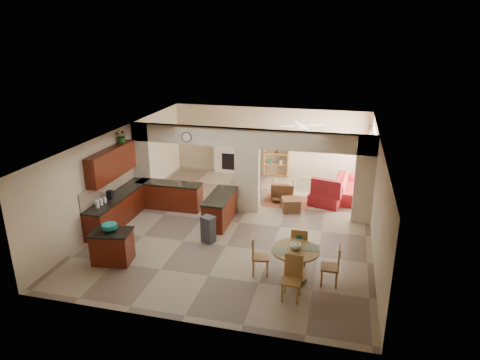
% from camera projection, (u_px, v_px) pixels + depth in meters
% --- Properties ---
extents(floor, '(10.00, 10.00, 0.00)m').
position_uv_depth(floor, '(240.00, 222.00, 13.51)').
color(floor, gray).
rests_on(floor, ground).
extents(ceiling, '(10.00, 10.00, 0.00)m').
position_uv_depth(ceiling, '(240.00, 136.00, 12.57)').
color(ceiling, white).
rests_on(ceiling, wall_back).
extents(wall_back, '(8.00, 0.00, 8.00)m').
position_uv_depth(wall_back, '(269.00, 141.00, 17.61)').
color(wall_back, tan).
rests_on(wall_back, floor).
extents(wall_front, '(8.00, 0.00, 8.00)m').
position_uv_depth(wall_front, '(178.00, 263.00, 8.47)').
color(wall_front, tan).
rests_on(wall_front, floor).
extents(wall_left, '(0.00, 10.00, 10.00)m').
position_uv_depth(wall_left, '(121.00, 171.00, 13.95)').
color(wall_left, tan).
rests_on(wall_left, floor).
extents(wall_right, '(0.00, 10.00, 10.00)m').
position_uv_depth(wall_right, '(376.00, 192.00, 12.13)').
color(wall_right, tan).
rests_on(wall_right, floor).
extents(partition_left_pier, '(0.60, 0.25, 2.80)m').
position_uv_depth(partition_left_pier, '(143.00, 163.00, 14.80)').
color(partition_left_pier, tan).
rests_on(partition_left_pier, floor).
extents(partition_center_pier, '(0.80, 0.25, 2.20)m').
position_uv_depth(partition_center_pier, '(247.00, 180.00, 14.06)').
color(partition_center_pier, tan).
rests_on(partition_center_pier, floor).
extents(partition_right_pier, '(0.60, 0.25, 2.80)m').
position_uv_depth(partition_right_pier, '(364.00, 180.00, 13.11)').
color(partition_right_pier, tan).
rests_on(partition_right_pier, floor).
extents(partition_header, '(8.00, 0.25, 0.60)m').
position_uv_depth(partition_header, '(247.00, 138.00, 13.59)').
color(partition_header, tan).
rests_on(partition_header, partition_center_pier).
extents(kitchen_counter, '(2.52, 3.29, 1.48)m').
position_uv_depth(kitchen_counter, '(141.00, 202.00, 13.87)').
color(kitchen_counter, '#3B0906').
rests_on(kitchen_counter, floor).
extents(upper_cabinets, '(0.35, 2.40, 0.90)m').
position_uv_depth(upper_cabinets, '(112.00, 163.00, 13.01)').
color(upper_cabinets, '#3B0906').
rests_on(upper_cabinets, wall_left).
extents(peninsula, '(0.70, 1.85, 0.91)m').
position_uv_depth(peninsula, '(220.00, 209.00, 13.39)').
color(peninsula, '#3B0906').
rests_on(peninsula, floor).
extents(wall_clock, '(0.34, 0.03, 0.34)m').
position_uv_depth(wall_clock, '(187.00, 137.00, 13.93)').
color(wall_clock, '#4F341A').
rests_on(wall_clock, partition_header).
extents(rug, '(1.60, 1.30, 0.01)m').
position_uv_depth(rug, '(287.00, 201.00, 15.15)').
color(rug, '#9A4C38').
rests_on(rug, floor).
extents(fireplace, '(1.60, 0.35, 1.20)m').
position_uv_depth(fireplace, '(231.00, 158.00, 18.09)').
color(fireplace, silver).
rests_on(fireplace, floor).
extents(shelving_unit, '(1.00, 0.32, 1.80)m').
position_uv_depth(shelving_unit, '(276.00, 155.00, 17.54)').
color(shelving_unit, '#A26D38').
rests_on(shelving_unit, floor).
extents(window_a, '(0.02, 0.90, 1.90)m').
position_uv_depth(window_a, '(371.00, 174.00, 14.30)').
color(window_a, white).
rests_on(window_a, wall_right).
extents(window_b, '(0.02, 0.90, 1.90)m').
position_uv_depth(window_b, '(369.00, 160.00, 15.86)').
color(window_b, white).
rests_on(window_b, wall_right).
extents(glazed_door, '(0.02, 0.70, 2.10)m').
position_uv_depth(glazed_door, '(370.00, 170.00, 15.13)').
color(glazed_door, white).
rests_on(glazed_door, wall_right).
extents(drape_a_left, '(0.10, 0.28, 2.30)m').
position_uv_depth(drape_a_left, '(371.00, 179.00, 13.76)').
color(drape_a_left, '#441C1B').
rests_on(drape_a_left, wall_right).
extents(drape_a_right, '(0.10, 0.28, 2.30)m').
position_uv_depth(drape_a_right, '(369.00, 168.00, 14.86)').
color(drape_a_right, '#441C1B').
rests_on(drape_a_right, wall_right).
extents(drape_b_left, '(0.10, 0.28, 2.30)m').
position_uv_depth(drape_b_left, '(369.00, 164.00, 15.32)').
color(drape_b_left, '#441C1B').
rests_on(drape_b_left, wall_right).
extents(drape_b_right, '(0.10, 0.28, 2.30)m').
position_uv_depth(drape_b_right, '(368.00, 155.00, 16.42)').
color(drape_b_right, '#441C1B').
rests_on(drape_b_right, wall_right).
extents(ceiling_fan, '(1.00, 1.00, 0.10)m').
position_uv_depth(ceiling_fan, '(302.00, 126.00, 15.06)').
color(ceiling_fan, white).
rests_on(ceiling_fan, ceiling).
extents(kitchen_island, '(1.11, 0.87, 0.88)m').
position_uv_depth(kitchen_island, '(112.00, 246.00, 11.10)').
color(kitchen_island, '#3B0906').
rests_on(kitchen_island, floor).
extents(teal_bowl, '(0.39, 0.39, 0.18)m').
position_uv_depth(teal_bowl, '(110.00, 227.00, 10.96)').
color(teal_bowl, '#128073').
rests_on(teal_bowl, kitchen_island).
extents(trash_can, '(0.42, 0.39, 0.73)m').
position_uv_depth(trash_can, '(208.00, 230.00, 12.16)').
color(trash_can, '#303032').
rests_on(trash_can, floor).
extents(dining_table, '(1.17, 1.17, 0.80)m').
position_uv_depth(dining_table, '(295.00, 259.00, 10.30)').
color(dining_table, '#A26D38').
rests_on(dining_table, floor).
extents(fruit_bowl, '(0.28, 0.28, 0.15)m').
position_uv_depth(fruit_bowl, '(295.00, 246.00, 10.22)').
color(fruit_bowl, '#8EBE28').
rests_on(fruit_bowl, dining_table).
extents(sofa, '(2.44, 1.10, 0.69)m').
position_uv_depth(sofa, '(349.00, 187.00, 15.54)').
color(sofa, maroon).
rests_on(sofa, floor).
extents(chaise, '(1.22, 1.08, 0.41)m').
position_uv_depth(chaise, '(326.00, 199.00, 14.80)').
color(chaise, maroon).
rests_on(chaise, floor).
extents(armchair, '(0.83, 0.85, 0.72)m').
position_uv_depth(armchair, '(283.00, 191.00, 15.17)').
color(armchair, maroon).
rests_on(armchair, floor).
extents(ottoman, '(0.73, 0.73, 0.43)m').
position_uv_depth(ottoman, '(291.00, 205.00, 14.33)').
color(ottoman, maroon).
rests_on(ottoman, floor).
extents(plant, '(0.45, 0.41, 0.44)m').
position_uv_depth(plant, '(122.00, 136.00, 13.47)').
color(plant, '#1A4312').
rests_on(plant, upper_cabinets).
extents(chair_north, '(0.44, 0.45, 1.02)m').
position_uv_depth(chair_north, '(299.00, 245.00, 10.93)').
color(chair_north, '#A26D38').
rests_on(chair_north, floor).
extents(chair_east, '(0.44, 0.43, 1.02)m').
position_uv_depth(chair_east, '(334.00, 264.00, 10.05)').
color(chair_east, '#A26D38').
rests_on(chair_east, floor).
extents(chair_south, '(0.44, 0.45, 1.02)m').
position_uv_depth(chair_south, '(293.00, 275.00, 9.59)').
color(chair_south, '#A26D38').
rests_on(chair_south, floor).
extents(chair_west, '(0.49, 0.49, 1.02)m').
position_uv_depth(chair_west, '(257.00, 253.00, 10.53)').
color(chair_west, '#A26D38').
rests_on(chair_west, floor).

